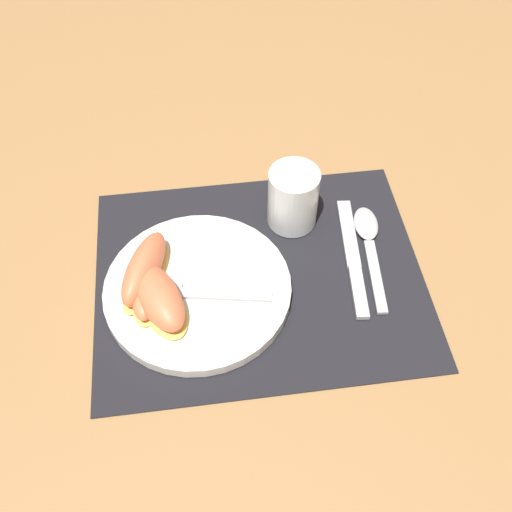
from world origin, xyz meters
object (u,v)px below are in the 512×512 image
at_px(plate, 198,289).
at_px(fork, 187,293).
at_px(juice_glass, 293,201).
at_px(spoon, 368,237).
at_px(knife, 353,259).
at_px(citrus_wedge_0, 144,272).
at_px(citrus_wedge_2, 159,298).
at_px(citrus_wedge_1, 147,285).

height_order(plate, fork, fork).
distance_m(plate, fork, 0.02).
height_order(juice_glass, spoon, juice_glass).
xyz_separation_m(knife, citrus_wedge_0, (-0.28, -0.01, 0.03)).
bearing_deg(knife, citrus_wedge_2, -169.14).
bearing_deg(juice_glass, fork, -142.05).
height_order(fork, citrus_wedge_1, citrus_wedge_1).
bearing_deg(juice_glass, knife, -49.83).
bearing_deg(citrus_wedge_0, juice_glass, 24.31).
xyz_separation_m(spoon, citrus_wedge_1, (-0.30, -0.06, 0.03)).
bearing_deg(juice_glass, citrus_wedge_0, -155.69).
distance_m(fork, citrus_wedge_0, 0.06).
bearing_deg(juice_glass, spoon, -26.55).
relative_size(juice_glass, citrus_wedge_2, 0.71).
relative_size(knife, citrus_wedge_1, 1.75).
bearing_deg(fork, knife, 9.47).
relative_size(juice_glass, citrus_wedge_0, 0.71).
bearing_deg(juice_glass, plate, -142.36).
height_order(knife, fork, fork).
bearing_deg(citrus_wedge_0, knife, 2.01).
bearing_deg(fork, citrus_wedge_0, 151.24).
bearing_deg(plate, juice_glass, 37.64).
xyz_separation_m(fork, citrus_wedge_2, (-0.03, -0.01, 0.02)).
relative_size(spoon, citrus_wedge_0, 1.41).
bearing_deg(fork, citrus_wedge_1, 167.03).
bearing_deg(spoon, plate, -166.17).
height_order(plate, juice_glass, juice_glass).
relative_size(knife, spoon, 1.12).
relative_size(spoon, citrus_wedge_2, 1.41).
height_order(spoon, citrus_wedge_1, citrus_wedge_1).
xyz_separation_m(plate, fork, (-0.01, -0.01, 0.01)).
height_order(plate, citrus_wedge_2, citrus_wedge_2).
distance_m(spoon, citrus_wedge_0, 0.31).
bearing_deg(knife, citrus_wedge_1, -174.54).
bearing_deg(citrus_wedge_0, spoon, 8.04).
bearing_deg(citrus_wedge_2, citrus_wedge_1, 121.82).
bearing_deg(spoon, citrus_wedge_1, -168.88).
height_order(knife, spoon, spoon).
bearing_deg(knife, juice_glass, 130.17).
relative_size(citrus_wedge_0, citrus_wedge_1, 1.11).
distance_m(juice_glass, fork, 0.20).
height_order(spoon, fork, fork).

